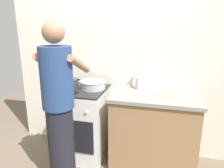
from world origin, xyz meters
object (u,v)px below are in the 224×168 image
at_px(stove_range, 82,122).
at_px(utensil_crock, 140,82).
at_px(person, 59,111).
at_px(pot, 71,83).
at_px(mixing_bowl, 93,84).

distance_m(stove_range, utensil_crock, 0.90).
bearing_deg(person, stove_range, 92.08).
bearing_deg(pot, mixing_bowl, 7.95).
height_order(mixing_bowl, person, person).
bearing_deg(mixing_bowl, pot, -172.05).
bearing_deg(utensil_crock, mixing_bowl, -165.68).
distance_m(mixing_bowl, person, 0.67).
xyz_separation_m(pot, mixing_bowl, (0.28, 0.04, -0.01)).
relative_size(pot, utensil_crock, 0.83).
distance_m(utensil_crock, person, 1.05).
xyz_separation_m(stove_range, mixing_bowl, (0.14, 0.05, 0.51)).
xyz_separation_m(stove_range, pot, (-0.14, 0.01, 0.51)).
relative_size(stove_range, utensil_crock, 2.96).
height_order(pot, utensil_crock, utensil_crock).
distance_m(mixing_bowl, utensil_crock, 0.57).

